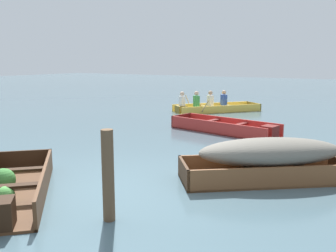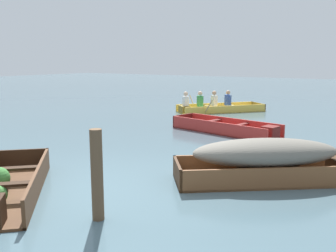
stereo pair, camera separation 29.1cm
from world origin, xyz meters
The scene contains 6 objects.
ground_plane centered at (0.00, 0.00, 0.00)m, with size 80.00×80.00×0.00m, color #47606B.
dinghy_dark_varnish_foreground centered at (-0.85, -1.05, 0.16)m, with size 2.79×2.81×0.42m.
skiff_red_near_moored centered at (0.00, 5.77, 0.13)m, with size 3.49×1.59×0.38m.
skiff_wooden_brown_far_moored centered at (2.38, 2.03, 0.44)m, with size 3.13×2.76×0.77m.
rowboat_yellow_with_crew centered at (-2.36, 9.72, 0.20)m, with size 3.15×3.52×0.88m.
mooring_post centered at (0.99, -0.83, 0.63)m, with size 0.16×0.16×1.26m, color brown.
Camera 1 is at (4.16, -4.51, 2.16)m, focal length 40.00 mm.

